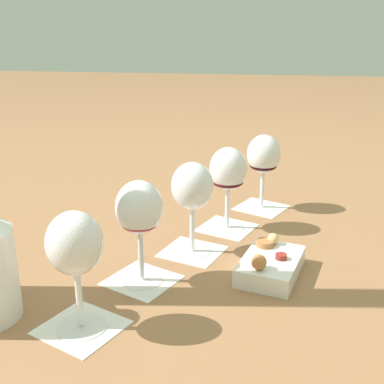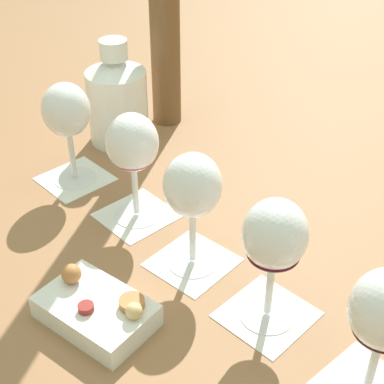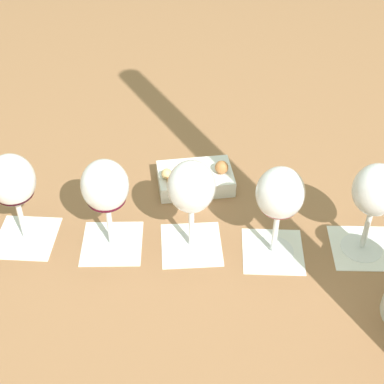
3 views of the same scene
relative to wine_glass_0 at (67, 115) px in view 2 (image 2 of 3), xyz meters
name	(u,v)px [view 2 (image 2 of 3)]	position (x,y,z in m)	size (l,w,h in m)	color
ground_plane	(193,262)	(0.28, -0.11, -0.13)	(8.00, 8.00, 0.00)	#936642
tasting_card_0	(75,179)	(0.00, 0.00, -0.12)	(0.14, 0.14, 0.00)	white
tasting_card_1	(137,215)	(0.15, -0.05, -0.12)	(0.14, 0.14, 0.00)	white
tasting_card_2	(191,263)	(0.28, -0.12, -0.12)	(0.13, 0.14, 0.00)	white
tasting_card_3	(267,314)	(0.41, -0.17, -0.12)	(0.14, 0.14, 0.00)	white
wine_glass_0	(67,115)	(0.00, 0.00, 0.00)	(0.08, 0.08, 0.18)	white
wine_glass_1	(132,148)	(0.15, -0.05, 0.00)	(0.08, 0.08, 0.18)	white
wine_glass_2	(191,192)	(0.28, -0.12, 0.00)	(0.08, 0.08, 0.18)	white
wine_glass_3	(274,241)	(0.41, -0.17, 0.00)	(0.08, 0.08, 0.18)	white
ceramic_vase	(117,99)	(0.00, 0.16, -0.04)	(0.11, 0.11, 0.20)	white
snack_dish	(97,309)	(0.21, -0.27, -0.11)	(0.16, 0.12, 0.06)	white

